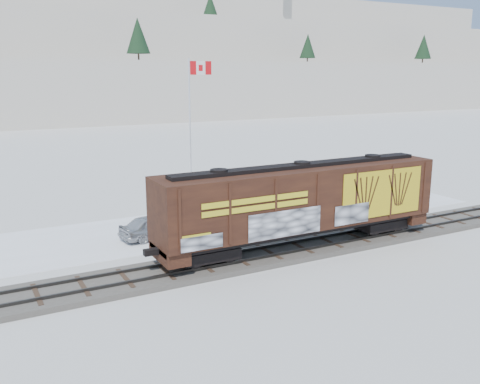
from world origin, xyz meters
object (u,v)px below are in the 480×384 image
car_silver (154,226)px  car_white (268,209)px  flagpole (192,151)px  hopper_railcar (301,200)px  car_dark (338,197)px

car_silver → car_white: 8.24m
car_silver → flagpole: bearing=-46.5°
hopper_railcar → car_dark: 11.32m
hopper_railcar → car_dark: (8.40, 7.25, -2.24)m
hopper_railcar → car_silver: bearing=135.9°
car_white → hopper_railcar: bearing=177.9°
hopper_railcar → car_dark: size_ratio=3.46×
car_silver → car_white: car_silver is taller
car_dark → car_white: bearing=115.1°
car_white → flagpole: bearing=31.7°
flagpole → car_dark: flagpole is taller
car_dark → car_silver: bearing=113.0°
hopper_railcar → car_silver: size_ratio=3.95×
flagpole → car_silver: 10.15m
hopper_railcar → car_silver: (-6.41, 6.20, -2.22)m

